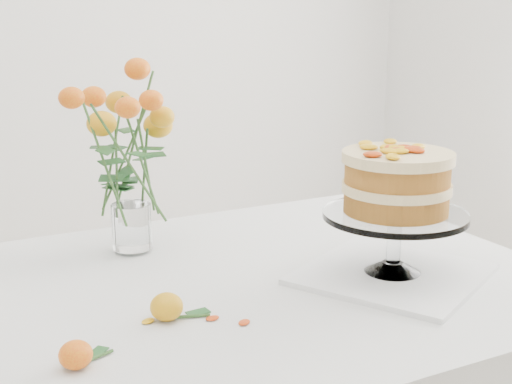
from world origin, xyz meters
TOP-DOWN VIEW (x-y plane):
  - table at (0.00, 0.00)m, footprint 1.43×0.93m
  - napkin at (0.38, -0.12)m, footprint 0.44×0.44m
  - cake_stand at (0.38, -0.12)m, footprint 0.28×0.28m
  - rose_vase at (-0.03, 0.26)m, footprint 0.31×0.31m
  - loose_rose_near at (-0.09, -0.11)m, footprint 0.10×0.06m
  - loose_rose_far at (-0.26, -0.20)m, footprint 0.09×0.05m
  - stray_petal_a at (-0.12, -0.10)m, footprint 0.03×0.02m
  - stray_petal_b at (-0.02, -0.14)m, footprint 0.03×0.02m
  - stray_petal_c at (0.02, -0.18)m, footprint 0.03×0.02m

SIDE VIEW (x-z plane):
  - table at x=0.00m, z-range 0.30..1.05m
  - stray_petal_a at x=-0.12m, z-range 0.76..0.76m
  - stray_petal_b at x=-0.02m, z-range 0.76..0.76m
  - stray_petal_c at x=0.02m, z-range 0.76..0.76m
  - napkin at x=0.38m, z-range 0.76..0.77m
  - loose_rose_far at x=-0.26m, z-range 0.76..0.80m
  - loose_rose_near at x=-0.09m, z-range 0.76..0.80m
  - cake_stand at x=0.38m, z-range 0.81..1.06m
  - rose_vase at x=-0.03m, z-range 0.79..1.22m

